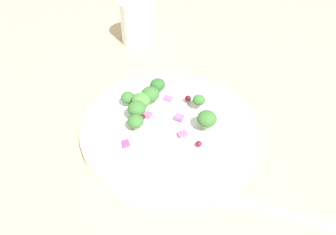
{
  "coord_description": "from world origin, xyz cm",
  "views": [
    {
      "loc": [
        -7.06,
        33.99,
        37.73
      ],
      "look_at": [
        2.59,
        -1.19,
        2.7
      ],
      "focal_mm": 37.38,
      "sensor_mm": 36.0,
      "label": 1
    }
  ],
  "objects_px": {
    "broccoli_floret_1": "(141,101)",
    "water_glass": "(138,22)",
    "fork": "(272,210)",
    "broccoli_floret_0": "(150,95)",
    "plate": "(168,126)",
    "broccoli_floret_2": "(207,119)"
  },
  "relations": [
    {
      "from": "broccoli_floret_1",
      "to": "water_glass",
      "type": "relative_size",
      "value": 0.33
    },
    {
      "from": "broccoli_floret_1",
      "to": "water_glass",
      "type": "height_order",
      "value": "water_glass"
    },
    {
      "from": "broccoli_floret_2",
      "to": "water_glass",
      "type": "xyz_separation_m",
      "value": [
        0.18,
        -0.22,
        0.01
      ]
    },
    {
      "from": "broccoli_floret_1",
      "to": "fork",
      "type": "distance_m",
      "value": 0.24
    },
    {
      "from": "broccoli_floret_1",
      "to": "fork",
      "type": "relative_size",
      "value": 0.15
    },
    {
      "from": "broccoli_floret_0",
      "to": "water_glass",
      "type": "height_order",
      "value": "water_glass"
    },
    {
      "from": "fork",
      "to": "water_glass",
      "type": "bearing_deg",
      "value": -49.13
    },
    {
      "from": "broccoli_floret_1",
      "to": "broccoli_floret_0",
      "type": "bearing_deg",
      "value": -110.99
    },
    {
      "from": "plate",
      "to": "broccoli_floret_2",
      "type": "relative_size",
      "value": 9.0
    },
    {
      "from": "broccoli_floret_0",
      "to": "water_glass",
      "type": "relative_size",
      "value": 0.34
    },
    {
      "from": "broccoli_floret_0",
      "to": "broccoli_floret_2",
      "type": "distance_m",
      "value": 0.1
    },
    {
      "from": "plate",
      "to": "broccoli_floret_1",
      "type": "height_order",
      "value": "broccoli_floret_1"
    },
    {
      "from": "broccoli_floret_0",
      "to": "fork",
      "type": "xyz_separation_m",
      "value": [
        -0.2,
        0.14,
        -0.03
      ]
    },
    {
      "from": "broccoli_floret_1",
      "to": "broccoli_floret_2",
      "type": "height_order",
      "value": "same"
    },
    {
      "from": "broccoli_floret_1",
      "to": "water_glass",
      "type": "distance_m",
      "value": 0.22
    },
    {
      "from": "plate",
      "to": "fork",
      "type": "distance_m",
      "value": 0.19
    },
    {
      "from": "plate",
      "to": "fork",
      "type": "relative_size",
      "value": 1.39
    },
    {
      "from": "broccoli_floret_0",
      "to": "fork",
      "type": "relative_size",
      "value": 0.16
    },
    {
      "from": "broccoli_floret_0",
      "to": "broccoli_floret_1",
      "type": "distance_m",
      "value": 0.02
    },
    {
      "from": "plate",
      "to": "broccoli_floret_0",
      "type": "relative_size",
      "value": 8.8
    },
    {
      "from": "plate",
      "to": "water_glass",
      "type": "relative_size",
      "value": 3.02
    },
    {
      "from": "fork",
      "to": "water_glass",
      "type": "height_order",
      "value": "water_glass"
    }
  ]
}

